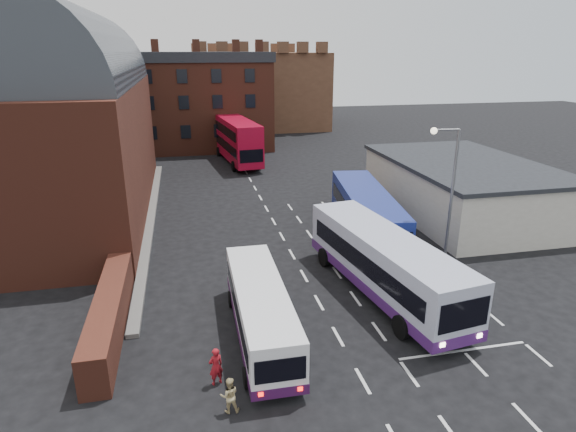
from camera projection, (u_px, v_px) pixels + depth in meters
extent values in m
plane|color=black|center=(333.00, 327.00, 22.77)|extent=(180.00, 180.00, 0.00)
cube|color=#602B1E|center=(64.00, 151.00, 37.42)|extent=(12.00, 28.00, 10.00)
cylinder|color=#1E2328|center=(54.00, 84.00, 35.79)|extent=(12.00, 26.00, 12.00)
cube|color=#602B1E|center=(110.00, 313.00, 22.28)|extent=(1.20, 10.00, 1.80)
cube|color=beige|center=(462.00, 189.00, 38.06)|extent=(10.00, 16.00, 4.00)
cube|color=#282B30|center=(465.00, 163.00, 37.37)|extent=(10.40, 16.40, 0.30)
cube|color=brown|center=(184.00, 106.00, 62.25)|extent=(22.00, 10.00, 11.00)
cube|color=brown|center=(253.00, 89.00, 82.96)|extent=(22.00, 22.00, 12.00)
cube|color=white|center=(260.00, 308.00, 21.54)|extent=(2.21, 9.43, 2.14)
cube|color=black|center=(260.00, 305.00, 21.50)|extent=(2.26, 8.23, 0.77)
cylinder|color=black|center=(231.00, 299.00, 24.45)|extent=(0.25, 0.86, 0.86)
cylinder|color=black|center=(247.00, 378.00, 18.60)|extent=(0.25, 0.86, 0.86)
cylinder|color=black|center=(272.00, 295.00, 24.87)|extent=(0.25, 0.86, 0.86)
cylinder|color=black|center=(300.00, 371.00, 19.01)|extent=(0.25, 0.86, 0.86)
cube|color=silver|center=(384.00, 261.00, 25.24)|extent=(4.60, 12.61, 2.80)
cube|color=black|center=(384.00, 258.00, 25.19)|extent=(4.48, 11.43, 1.01)
cylinder|color=black|center=(452.00, 316.00, 22.70)|extent=(0.48, 1.16, 1.12)
cylinder|color=black|center=(365.00, 251.00, 30.03)|extent=(0.48, 1.16, 1.12)
cylinder|color=black|center=(401.00, 327.00, 21.76)|extent=(0.48, 1.16, 1.12)
cylinder|color=black|center=(324.00, 257.00, 29.09)|extent=(0.48, 1.16, 1.12)
cube|color=navy|center=(366.00, 212.00, 32.88)|extent=(4.55, 12.55, 2.79)
cube|color=black|center=(366.00, 209.00, 32.83)|extent=(4.43, 11.38, 1.00)
cylinder|color=black|center=(401.00, 253.00, 29.74)|extent=(0.47, 1.15, 1.12)
cylinder|color=black|center=(371.00, 211.00, 37.53)|extent=(0.47, 1.15, 1.12)
cylinder|color=black|center=(357.00, 254.00, 29.57)|extent=(0.47, 1.15, 1.12)
cylinder|color=black|center=(335.00, 211.00, 37.35)|extent=(0.47, 1.15, 1.12)
cube|color=#A80825|center=(237.00, 139.00, 55.01)|extent=(4.25, 12.68, 4.41)
cube|color=black|center=(238.00, 144.00, 55.21)|extent=(4.17, 11.49, 1.02)
cylinder|color=black|center=(259.00, 164.00, 52.63)|extent=(0.45, 1.16, 1.13)
cylinder|color=black|center=(241.00, 150.00, 60.10)|extent=(0.45, 1.16, 1.13)
cylinder|color=black|center=(234.00, 166.00, 51.76)|extent=(0.45, 1.16, 1.13)
cylinder|color=black|center=(219.00, 152.00, 59.23)|extent=(0.45, 1.16, 1.13)
cylinder|color=slate|center=(451.00, 201.00, 27.81)|extent=(0.17, 0.17, 8.29)
cylinder|color=slate|center=(447.00, 130.00, 26.39)|extent=(1.45, 0.27, 0.10)
sphere|color=#FFF2CC|center=(434.00, 131.00, 26.34)|extent=(0.37, 0.37, 0.37)
imported|color=maroon|center=(216.00, 366.00, 18.68)|extent=(0.68, 0.57, 1.60)
imported|color=tan|center=(229.00, 395.00, 17.26)|extent=(0.69, 0.55, 1.40)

